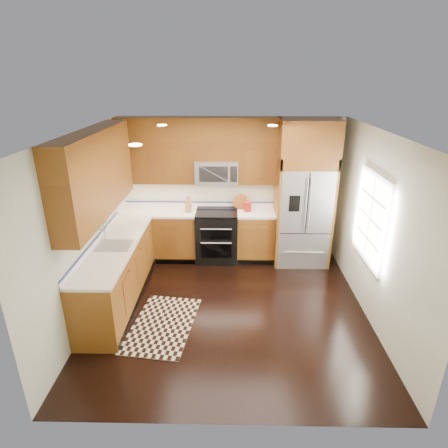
{
  "coord_description": "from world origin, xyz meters",
  "views": [
    {
      "loc": [
        0.01,
        -4.73,
        3.29
      ],
      "look_at": [
        -0.1,
        0.6,
        1.13
      ],
      "focal_mm": 30.0,
      "sensor_mm": 36.0,
      "label": 1
    }
  ],
  "objects_px": {
    "range": "(217,236)",
    "rug": "(163,324)",
    "utensil_crock": "(248,205)",
    "knife_block": "(189,205)",
    "refrigerator": "(304,194)"
  },
  "relations": [
    {
      "from": "range",
      "to": "knife_block",
      "type": "distance_m",
      "value": 0.78
    },
    {
      "from": "range",
      "to": "utensil_crock",
      "type": "height_order",
      "value": "utensil_crock"
    },
    {
      "from": "refrigerator",
      "to": "knife_block",
      "type": "bearing_deg",
      "value": 178.33
    },
    {
      "from": "range",
      "to": "utensil_crock",
      "type": "xyz_separation_m",
      "value": [
        0.57,
        0.05,
        0.6
      ]
    },
    {
      "from": "rug",
      "to": "range",
      "type": "bearing_deg",
      "value": 78.97
    },
    {
      "from": "refrigerator",
      "to": "knife_block",
      "type": "height_order",
      "value": "refrigerator"
    },
    {
      "from": "rug",
      "to": "knife_block",
      "type": "relative_size",
      "value": 4.72
    },
    {
      "from": "range",
      "to": "refrigerator",
      "type": "relative_size",
      "value": 0.36
    },
    {
      "from": "range",
      "to": "refrigerator",
      "type": "distance_m",
      "value": 1.76
    },
    {
      "from": "knife_block",
      "to": "refrigerator",
      "type": "bearing_deg",
      "value": -1.67
    },
    {
      "from": "range",
      "to": "rug",
      "type": "relative_size",
      "value": 0.69
    },
    {
      "from": "range",
      "to": "rug",
      "type": "bearing_deg",
      "value": -108.35
    },
    {
      "from": "range",
      "to": "knife_block",
      "type": "relative_size",
      "value": 3.27
    },
    {
      "from": "range",
      "to": "rug",
      "type": "xyz_separation_m",
      "value": [
        -0.69,
        -2.07,
        -0.46
      ]
    },
    {
      "from": "refrigerator",
      "to": "knife_block",
      "type": "distance_m",
      "value": 2.08
    }
  ]
}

